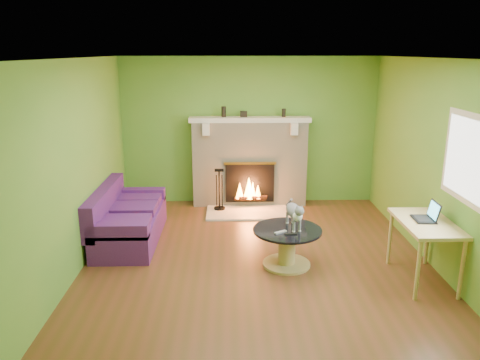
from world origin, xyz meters
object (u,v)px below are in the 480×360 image
(coffee_table, at_px, (287,245))
(cat, at_px, (294,214))
(sofa, at_px, (127,220))
(desk, at_px, (426,229))

(coffee_table, xyz_separation_m, cat, (0.08, 0.05, 0.40))
(coffee_table, height_order, cat, cat)
(sofa, relative_size, desk, 1.73)
(desk, height_order, cat, cat)
(desk, bearing_deg, coffee_table, 164.17)
(coffee_table, distance_m, cat, 0.41)
(sofa, relative_size, cat, 2.94)
(coffee_table, distance_m, desk, 1.68)
(sofa, xyz_separation_m, cat, (2.31, -0.85, 0.38))
(coffee_table, relative_size, desk, 0.86)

